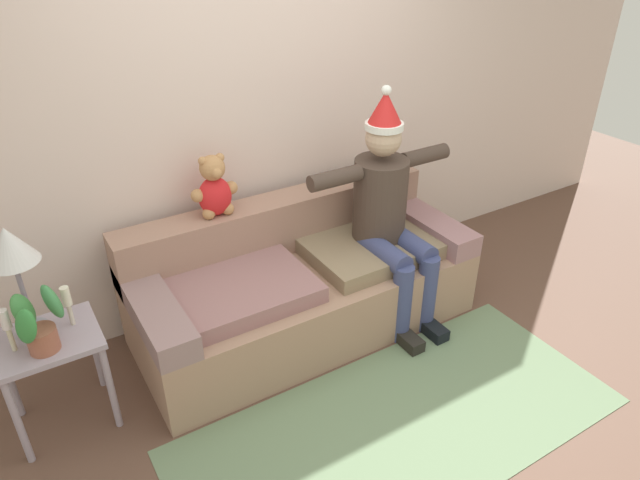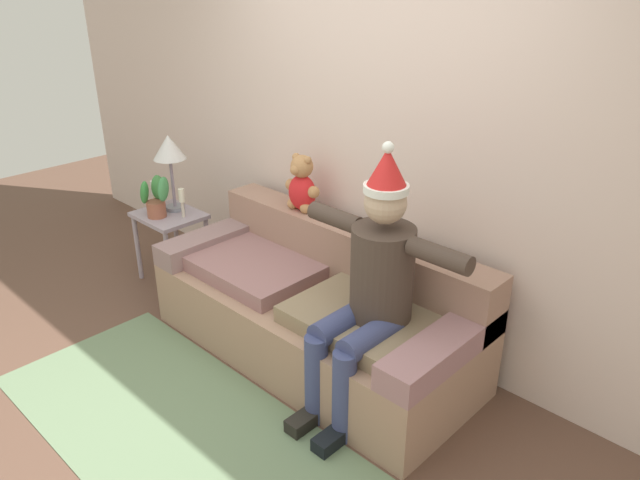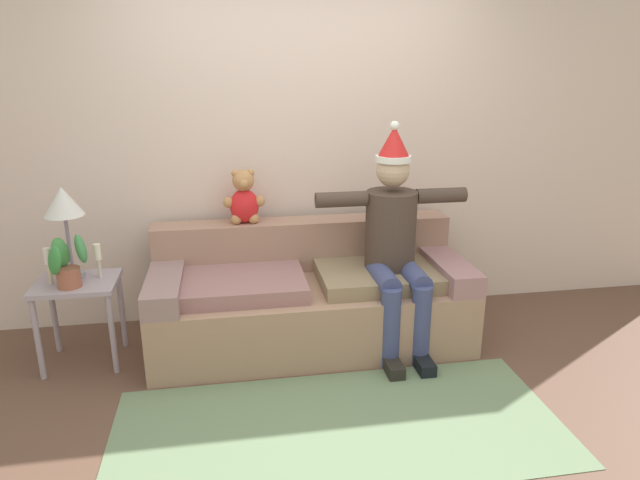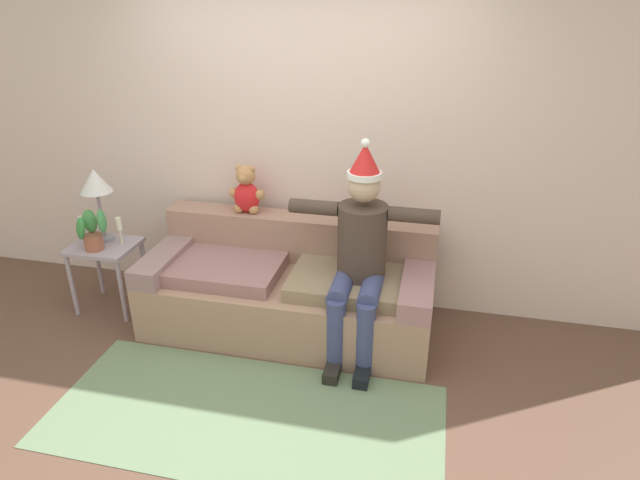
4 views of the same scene
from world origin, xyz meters
name	(u,v)px [view 4 (image 4 of 4)]	position (x,y,z in m)	size (l,w,h in m)	color
ground_plane	(247,413)	(0.00, 0.00, 0.00)	(10.00, 10.00, 0.00)	brown
back_wall	(306,136)	(0.00, 1.55, 1.35)	(7.00, 0.10, 2.70)	beige
couch	(290,288)	(0.00, 1.02, 0.32)	(2.11, 0.90, 0.79)	#A27D66
person_seated	(360,251)	(0.54, 0.86, 0.76)	(1.02, 0.77, 1.51)	#43352C
teddy_bear	(246,191)	(-0.41, 1.30, 0.96)	(0.29, 0.17, 0.38)	red
side_table	(106,256)	(-1.48, 0.93, 0.46)	(0.49, 0.41, 0.56)	#A093A3
table_lamp	(96,184)	(-1.52, 1.02, 1.02)	(0.24, 0.24, 0.58)	gray
potted_plant	(92,231)	(-1.50, 0.85, 0.71)	(0.26, 0.24, 0.34)	#975540
candle_tall	(83,226)	(-1.62, 0.91, 0.71)	(0.04, 0.04, 0.23)	beige
candle_short	(119,227)	(-1.35, 0.97, 0.70)	(0.04, 0.04, 0.22)	beige
area_rug	(245,415)	(0.00, -0.03, 0.00)	(2.39, 1.06, 0.01)	slate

